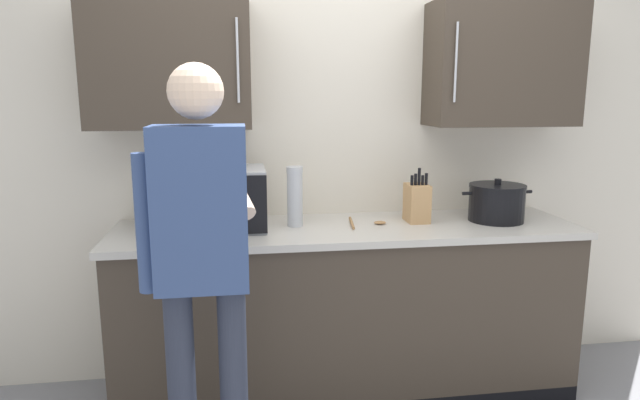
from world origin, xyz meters
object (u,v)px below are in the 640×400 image
microwave_oven (203,199)px  person_figure (201,250)px  knife_block (417,202)px  wooden_spoon (366,223)px  thermos_flask (295,196)px  stock_pot (497,203)px

microwave_oven → person_figure: bearing=-87.2°
knife_block → wooden_spoon: size_ratio=1.24×
thermos_flask → knife_block: bearing=0.3°
stock_pot → person_figure: 1.64m
stock_pot → wooden_spoon: bearing=178.7°
microwave_oven → thermos_flask: 0.46m
microwave_oven → knife_block: 1.11m
stock_pot → person_figure: (-1.50, -0.67, -0.00)m
thermos_flask → person_figure: (-0.42, -0.71, -0.06)m
microwave_oven → stock_pot: bearing=-1.3°
wooden_spoon → person_figure: (-0.79, -0.69, 0.09)m
thermos_flask → stock_pot: thermos_flask is taller
knife_block → stock_pot: size_ratio=0.75×
stock_pot → person_figure: bearing=-155.9°
wooden_spoon → person_figure: person_figure is taller
thermos_flask → person_figure: bearing=-120.8°
wooden_spoon → microwave_oven: bearing=178.7°
wooden_spoon → person_figure: bearing=-139.0°
stock_pot → wooden_spoon: (-0.71, 0.02, -0.09)m
thermos_flask → stock_pot: bearing=-2.2°
person_figure → thermos_flask: bearing=59.2°
microwave_oven → stock_pot: microwave_oven is taller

